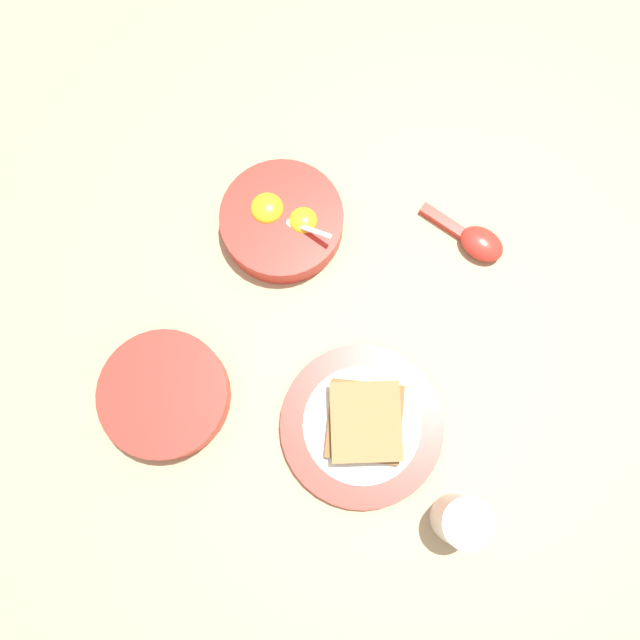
{
  "coord_description": "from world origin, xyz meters",
  "views": [
    {
      "loc": [
        0.0,
        -0.15,
        0.88
      ],
      "look_at": [
        0.01,
        0.05,
        0.02
      ],
      "focal_mm": 35.0,
      "sensor_mm": 36.0,
      "label": 1
    }
  ],
  "objects_px": {
    "toast_plate": "(361,425)",
    "drinking_cup": "(460,521)",
    "soup_spoon": "(476,241)",
    "toast_sandwich": "(365,422)",
    "congee_bowl": "(164,395)",
    "egg_bowl": "(281,221)"
  },
  "relations": [
    {
      "from": "toast_plate",
      "to": "drinking_cup",
      "type": "distance_m",
      "value": 0.18
    },
    {
      "from": "toast_plate",
      "to": "soup_spoon",
      "type": "xyz_separation_m",
      "value": [
        0.18,
        0.26,
        0.01
      ]
    },
    {
      "from": "toast_sandwich",
      "to": "congee_bowl",
      "type": "height_order",
      "value": "toast_sandwich"
    },
    {
      "from": "soup_spoon",
      "to": "drinking_cup",
      "type": "xyz_separation_m",
      "value": [
        -0.06,
        -0.39,
        0.03
      ]
    },
    {
      "from": "congee_bowl",
      "to": "egg_bowl",
      "type": "bearing_deg",
      "value": 56.93
    },
    {
      "from": "soup_spoon",
      "to": "congee_bowl",
      "type": "distance_m",
      "value": 0.5
    },
    {
      "from": "egg_bowl",
      "to": "congee_bowl",
      "type": "bearing_deg",
      "value": -123.07
    },
    {
      "from": "egg_bowl",
      "to": "congee_bowl",
      "type": "relative_size",
      "value": 1.02
    },
    {
      "from": "toast_sandwich",
      "to": "soup_spoon",
      "type": "relative_size",
      "value": 0.92
    },
    {
      "from": "egg_bowl",
      "to": "drinking_cup",
      "type": "xyz_separation_m",
      "value": [
        0.23,
        -0.42,
        0.02
      ]
    },
    {
      "from": "congee_bowl",
      "to": "drinking_cup",
      "type": "relative_size",
      "value": 1.98
    },
    {
      "from": "soup_spoon",
      "to": "toast_plate",
      "type": "bearing_deg",
      "value": -123.95
    },
    {
      "from": "toast_sandwich",
      "to": "soup_spoon",
      "type": "height_order",
      "value": "toast_sandwich"
    },
    {
      "from": "egg_bowl",
      "to": "congee_bowl",
      "type": "distance_m",
      "value": 0.3
    },
    {
      "from": "toast_plate",
      "to": "egg_bowl",
      "type": "bearing_deg",
      "value": 109.78
    },
    {
      "from": "toast_plate",
      "to": "drinking_cup",
      "type": "height_order",
      "value": "drinking_cup"
    },
    {
      "from": "soup_spoon",
      "to": "egg_bowl",
      "type": "bearing_deg",
      "value": 173.37
    },
    {
      "from": "toast_sandwich",
      "to": "soup_spoon",
      "type": "bearing_deg",
      "value": 56.24
    },
    {
      "from": "egg_bowl",
      "to": "drinking_cup",
      "type": "bearing_deg",
      "value": -61.81
    },
    {
      "from": "toast_plate",
      "to": "drinking_cup",
      "type": "xyz_separation_m",
      "value": [
        0.12,
        -0.13,
        0.04
      ]
    },
    {
      "from": "soup_spoon",
      "to": "drinking_cup",
      "type": "height_order",
      "value": "drinking_cup"
    },
    {
      "from": "egg_bowl",
      "to": "soup_spoon",
      "type": "relative_size",
      "value": 1.4
    }
  ]
}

